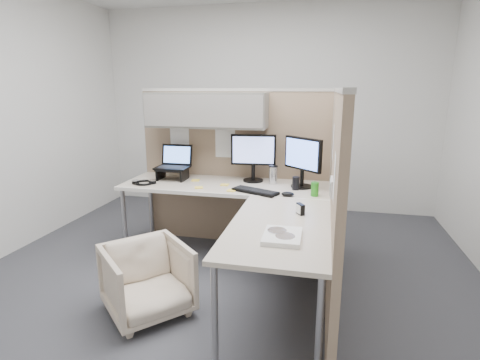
% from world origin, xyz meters
% --- Properties ---
extents(ground, '(4.50, 4.50, 0.00)m').
position_xyz_m(ground, '(0.00, 0.00, 0.00)').
color(ground, '#37373C').
rests_on(ground, ground).
extents(partition_back, '(2.00, 0.36, 1.63)m').
position_xyz_m(partition_back, '(-0.22, 0.83, 1.10)').
color(partition_back, '#997E64').
rests_on(partition_back, ground).
extents(partition_right, '(0.07, 2.03, 1.63)m').
position_xyz_m(partition_right, '(0.90, -0.07, 0.82)').
color(partition_right, '#997E64').
rests_on(partition_right, ground).
extents(desk, '(2.00, 1.98, 0.73)m').
position_xyz_m(desk, '(0.12, 0.13, 0.69)').
color(desk, beige).
rests_on(desk, ground).
extents(office_chair, '(0.77, 0.77, 0.58)m').
position_xyz_m(office_chair, '(-0.41, -0.57, 0.29)').
color(office_chair, beige).
rests_on(office_chair, ground).
extents(monitor_left, '(0.44, 0.20, 0.47)m').
position_xyz_m(monitor_left, '(0.13, 0.71, 1.00)').
color(monitor_left, black).
rests_on(monitor_left, desk).
extents(monitor_right, '(0.35, 0.32, 0.47)m').
position_xyz_m(monitor_right, '(0.61, 0.58, 1.00)').
color(monitor_right, black).
rests_on(monitor_right, desk).
extents(laptop_station, '(0.33, 0.28, 0.34)m').
position_xyz_m(laptop_station, '(-0.68, 0.63, 0.86)').
color(laptop_station, black).
rests_on(laptop_station, desk).
extents(keyboard, '(0.44, 0.30, 0.02)m').
position_xyz_m(keyboard, '(0.23, 0.30, 0.74)').
color(keyboard, black).
rests_on(keyboard, desk).
extents(mouse, '(0.11, 0.07, 0.04)m').
position_xyz_m(mouse, '(0.52, 0.25, 0.75)').
color(mouse, black).
rests_on(mouse, desk).
extents(travel_mug, '(0.08, 0.08, 0.18)m').
position_xyz_m(travel_mug, '(0.34, 0.65, 0.82)').
color(travel_mug, silver).
rests_on(travel_mug, desk).
extents(soda_can_green, '(0.07, 0.07, 0.12)m').
position_xyz_m(soda_can_green, '(0.74, 0.31, 0.79)').
color(soda_can_green, '#268C1E').
rests_on(soda_can_green, desk).
extents(soda_can_silver, '(0.07, 0.07, 0.12)m').
position_xyz_m(soda_can_silver, '(0.57, 0.48, 0.79)').
color(soda_can_silver, black).
rests_on(soda_can_silver, desk).
extents(sticky_note_c, '(0.09, 0.09, 0.01)m').
position_xyz_m(sticky_note_c, '(-0.44, 0.60, 0.73)').
color(sticky_note_c, yellow).
rests_on(sticky_note_c, desk).
extents(sticky_note_b, '(0.09, 0.09, 0.01)m').
position_xyz_m(sticky_note_b, '(0.01, 0.31, 0.73)').
color(sticky_note_b, yellow).
rests_on(sticky_note_b, desk).
extents(sticky_note_d, '(0.08, 0.08, 0.01)m').
position_xyz_m(sticky_note_d, '(-0.11, 0.49, 0.73)').
color(sticky_note_d, yellow).
rests_on(sticky_note_d, desk).
extents(sticky_note_a, '(0.10, 0.10, 0.01)m').
position_xyz_m(sticky_note_a, '(-0.31, 0.34, 0.73)').
color(sticky_note_a, yellow).
rests_on(sticky_note_a, desk).
extents(headphones, '(0.23, 0.23, 0.03)m').
position_xyz_m(headphones, '(-0.88, 0.37, 0.74)').
color(headphones, black).
rests_on(headphones, desk).
extents(paper_stack, '(0.23, 0.29, 0.03)m').
position_xyz_m(paper_stack, '(0.58, -0.69, 0.75)').
color(paper_stack, white).
rests_on(paper_stack, desk).
extents(desk_clock, '(0.07, 0.08, 0.08)m').
position_xyz_m(desk_clock, '(0.66, -0.21, 0.77)').
color(desk_clock, black).
rests_on(desk_clock, desk).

